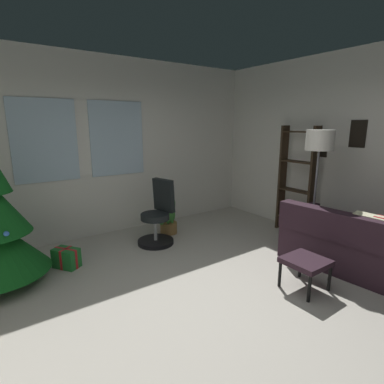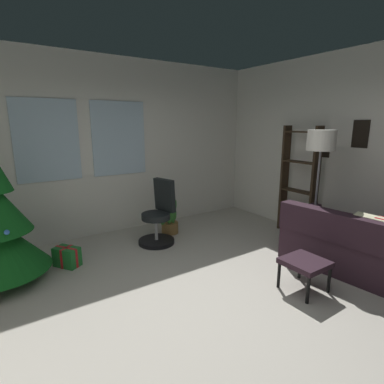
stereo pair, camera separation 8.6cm
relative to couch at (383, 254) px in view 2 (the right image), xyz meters
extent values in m
cube|color=#B7B1A4|center=(-2.13, 0.70, -0.35)|extent=(5.49, 5.37, 0.10)
cube|color=silver|center=(-2.13, 3.44, 1.15)|extent=(5.49, 0.10, 2.89)
cube|color=silver|center=(-3.09, 3.38, 1.30)|extent=(0.90, 0.03, 1.20)
cube|color=silver|center=(-1.99, 3.38, 1.30)|extent=(0.90, 0.03, 1.20)
cube|color=silver|center=(0.67, 0.70, 1.15)|extent=(0.10, 5.37, 2.89)
cube|color=black|center=(0.61, 1.33, 1.16)|extent=(0.02, 0.24, 0.29)
cube|color=black|center=(0.61, 0.76, 1.40)|extent=(0.02, 0.23, 0.39)
cube|color=#2D1B25|center=(-0.09, 0.10, -0.07)|extent=(1.02, 2.13, 0.45)
cube|color=#2D1B25|center=(-0.43, 0.07, 0.33)|extent=(0.38, 2.07, 0.35)
cube|color=#2D1B25|center=(-0.17, 1.06, 0.25)|extent=(0.85, 0.21, 0.20)
cube|color=beige|center=(-0.30, 0.02, 0.32)|extent=(0.18, 0.40, 0.41)
cube|color=#2D1B25|center=(-1.06, 0.34, 0.04)|extent=(0.44, 0.44, 0.06)
cylinder|color=black|center=(-1.25, 0.15, -0.15)|extent=(0.04, 0.04, 0.30)
cylinder|color=black|center=(-0.87, 0.15, -0.15)|extent=(0.04, 0.04, 0.30)
cylinder|color=black|center=(-1.25, 0.53, -0.15)|extent=(0.04, 0.04, 0.30)
cylinder|color=black|center=(-0.87, 0.53, -0.15)|extent=(0.04, 0.04, 0.30)
cylinder|color=#4C331E|center=(-3.88, 2.43, -0.22)|extent=(0.12, 0.12, 0.16)
sphere|color=red|center=(-3.77, 2.74, 0.60)|extent=(0.08, 0.08, 0.08)
sphere|color=blue|center=(-3.77, 2.08, 0.42)|extent=(0.06, 0.06, 0.06)
cube|color=#1E722D|center=(-3.14, 2.45, -0.17)|extent=(0.34, 0.38, 0.25)
cube|color=red|center=(-3.14, 2.45, -0.17)|extent=(0.22, 0.30, 0.26)
cube|color=red|center=(-3.14, 2.45, -0.17)|extent=(0.19, 0.14, 0.26)
cylinder|color=black|center=(-1.81, 2.48, -0.27)|extent=(0.56, 0.56, 0.06)
cylinder|color=#B2B2B7|center=(-1.81, 2.48, -0.05)|extent=(0.05, 0.05, 0.38)
cylinder|color=black|center=(-1.81, 2.48, 0.15)|extent=(0.44, 0.44, 0.09)
cube|color=black|center=(-1.62, 2.53, 0.45)|extent=(0.20, 0.41, 0.51)
cube|color=#312417|center=(0.40, 1.27, 0.61)|extent=(0.18, 0.04, 1.81)
cube|color=#312417|center=(0.40, 1.87, 0.61)|extent=(0.18, 0.04, 1.81)
cube|color=#312417|center=(0.40, 1.57, -0.05)|extent=(0.18, 0.56, 0.02)
cube|color=#312417|center=(0.40, 1.57, 0.44)|extent=(0.18, 0.56, 0.02)
cube|color=#312417|center=(0.40, 1.57, 0.92)|extent=(0.18, 0.56, 0.02)
cube|color=#312417|center=(0.40, 1.57, 1.41)|extent=(0.18, 0.56, 0.02)
cube|color=#A61D2A|center=(0.41, 1.37, 0.06)|extent=(0.15, 0.07, 0.20)
cube|color=navy|center=(0.42, 1.44, 0.06)|extent=(0.14, 0.05, 0.18)
cube|color=beige|center=(0.42, 1.50, 0.04)|extent=(0.13, 0.04, 0.14)
cube|color=#2A6849|center=(0.42, 1.56, 0.07)|extent=(0.13, 0.07, 0.21)
cube|color=#72266A|center=(0.42, 1.65, 0.05)|extent=(0.14, 0.07, 0.16)
cube|color=#B57328|center=(0.40, 1.74, 0.05)|extent=(0.17, 0.07, 0.16)
cube|color=#4D454F|center=(0.42, 1.81, 0.05)|extent=(0.14, 0.05, 0.18)
cylinder|color=slate|center=(-0.03, 0.95, -0.28)|extent=(0.28, 0.28, 0.03)
cylinder|color=slate|center=(-0.03, 0.95, 0.46)|extent=(0.03, 0.03, 1.45)
cylinder|color=white|center=(-0.03, 0.95, 1.32)|extent=(0.37, 0.37, 0.28)
cylinder|color=olive|center=(-1.40, 2.77, -0.20)|extent=(0.29, 0.29, 0.19)
ellipsoid|color=#32732C|center=(-1.32, 2.78, 0.10)|extent=(0.15, 0.21, 0.42)
ellipsoid|color=#32732C|center=(-1.41, 2.71, 0.08)|extent=(0.17, 0.22, 0.41)
ellipsoid|color=#32732C|center=(-1.57, 2.66, 0.04)|extent=(0.17, 0.21, 0.31)
ellipsoid|color=#32732C|center=(-1.45, 2.68, 0.04)|extent=(0.14, 0.17, 0.30)
ellipsoid|color=#32732C|center=(-1.31, 2.80, 0.06)|extent=(0.19, 0.16, 0.36)
camera|label=1|loc=(-3.90, -1.47, 1.55)|focal=28.27mm
camera|label=2|loc=(-3.83, -1.52, 1.55)|focal=28.27mm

